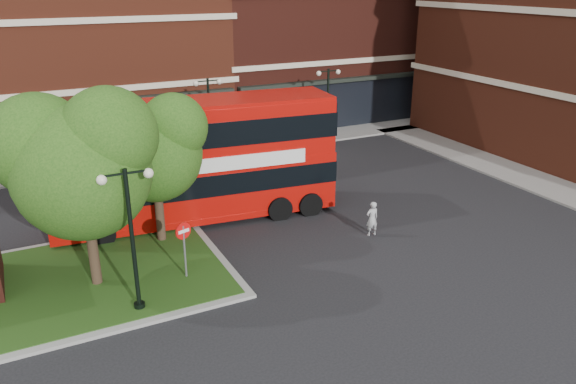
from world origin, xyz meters
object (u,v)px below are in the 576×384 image
bus (194,153)px  woman (372,219)px  car_silver (64,161)px  car_white (297,139)px

bus → woman: (6.13, -5.08, -2.37)m
woman → car_silver: size_ratio=0.34×
car_silver → car_white: size_ratio=1.06×
bus → woman: bus is taller
car_silver → bus: bearing=-149.9°
car_silver → car_white: bearing=-93.1°
woman → car_white: 13.21m
woman → car_silver: 18.02m
car_silver → car_white: (13.94, -1.50, -0.07)m
bus → car_silver: (-4.75, 9.28, -2.38)m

